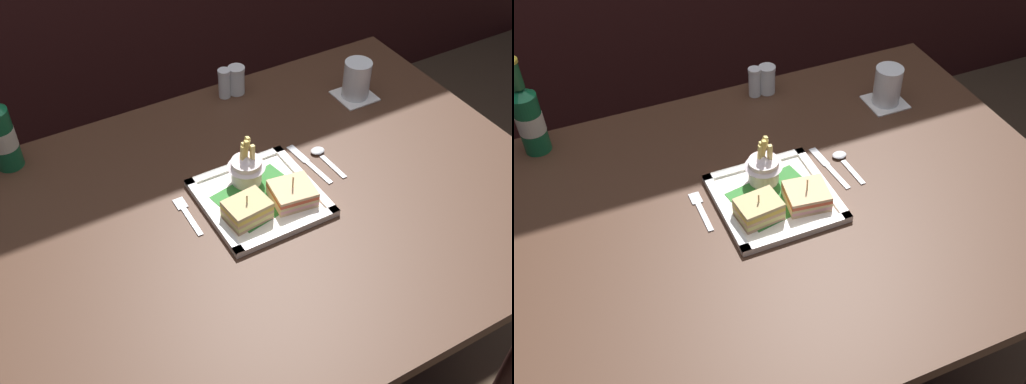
% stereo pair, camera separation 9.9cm
% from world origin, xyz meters
% --- Properties ---
extents(dining_table, '(1.38, 0.95, 0.76)m').
position_xyz_m(dining_table, '(0.00, 0.00, 0.63)').
color(dining_table, '#41281B').
rests_on(dining_table, ground_plane).
extents(square_plate, '(0.25, 0.25, 0.02)m').
position_xyz_m(square_plate, '(0.03, 0.02, 0.77)').
color(square_plate, white).
rests_on(square_plate, dining_table).
extents(sandwich_half_left, '(0.10, 0.08, 0.07)m').
position_xyz_m(sandwich_half_left, '(-0.02, -0.02, 0.79)').
color(sandwich_half_left, tan).
rests_on(sandwich_half_left, square_plate).
extents(sandwich_half_right, '(0.10, 0.10, 0.07)m').
position_xyz_m(sandwich_half_right, '(0.09, -0.02, 0.79)').
color(sandwich_half_right, tan).
rests_on(sandwich_half_right, square_plate).
extents(fries_cup, '(0.09, 0.09, 0.11)m').
position_xyz_m(fries_cup, '(0.03, 0.08, 0.81)').
color(fries_cup, silver).
rests_on(fries_cup, square_plate).
extents(beer_bottle, '(0.06, 0.06, 0.25)m').
position_xyz_m(beer_bottle, '(-0.42, 0.41, 0.86)').
color(beer_bottle, '#155B34').
rests_on(beer_bottle, dining_table).
extents(drink_coaster, '(0.10, 0.10, 0.00)m').
position_xyz_m(drink_coaster, '(0.45, 0.24, 0.76)').
color(drink_coaster, silver).
rests_on(drink_coaster, dining_table).
extents(water_glass, '(0.07, 0.07, 0.10)m').
position_xyz_m(water_glass, '(0.45, 0.24, 0.81)').
color(water_glass, silver).
rests_on(water_glass, dining_table).
extents(fork, '(0.02, 0.13, 0.00)m').
position_xyz_m(fork, '(-0.13, 0.06, 0.76)').
color(fork, silver).
rests_on(fork, dining_table).
extents(knife, '(0.03, 0.16, 0.00)m').
position_xyz_m(knife, '(0.19, 0.07, 0.76)').
color(knife, silver).
rests_on(knife, dining_table).
extents(spoon, '(0.04, 0.12, 0.01)m').
position_xyz_m(spoon, '(0.23, 0.08, 0.77)').
color(spoon, silver).
rests_on(spoon, dining_table).
extents(salt_shaker, '(0.03, 0.03, 0.08)m').
position_xyz_m(salt_shaker, '(0.15, 0.42, 0.80)').
color(salt_shaker, silver).
rests_on(salt_shaker, dining_table).
extents(pepper_shaker, '(0.05, 0.05, 0.08)m').
position_xyz_m(pepper_shaker, '(0.18, 0.42, 0.80)').
color(pepper_shaker, silver).
rests_on(pepper_shaker, dining_table).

